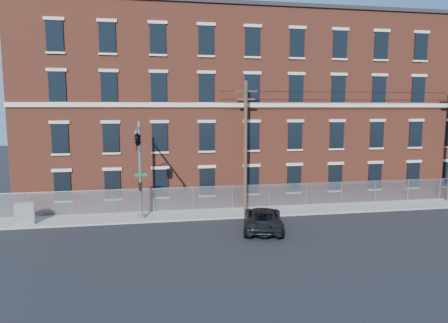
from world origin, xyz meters
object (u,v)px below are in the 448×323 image
traffic_signal_mast (138,149)px  utility_pole_near (245,144)px  utility_cabinet (24,214)px  pickup_truck (263,219)px

traffic_signal_mast → utility_pole_near: bearing=23.1°
utility_cabinet → traffic_signal_mast: bearing=-32.7°
pickup_truck → utility_pole_near: bearing=-75.8°
pickup_truck → utility_cabinet: bearing=0.9°
traffic_signal_mast → pickup_truck: (8.04, -1.60, -4.64)m
utility_pole_near → utility_cabinet: (-15.87, -1.38, -4.46)m
traffic_signal_mast → utility_cabinet: (-7.87, 2.03, -4.51)m
traffic_signal_mast → pickup_truck: 9.42m
pickup_truck → utility_cabinet: utility_cabinet is taller
utility_pole_near → traffic_signal_mast: bearing=-156.9°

